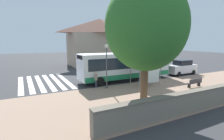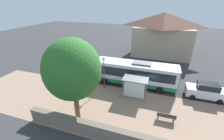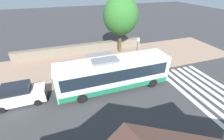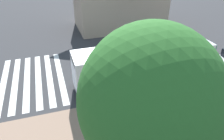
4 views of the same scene
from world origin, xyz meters
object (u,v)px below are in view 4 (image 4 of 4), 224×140
Objects in this scene: street_lamp_near at (108,77)px; shade_tree at (150,101)px; pedestrian at (94,94)px; bus_shelter at (171,79)px; bus at (144,64)px.

street_lamp_near is 0.54× the size of shade_tree.
shade_tree reaches higher than pedestrian.
shade_tree is (-5.63, 4.71, 3.42)m from bus_shelter.
bus_shelter is at bearing -100.23° from street_lamp_near.
pedestrian is 0.36× the size of street_lamp_near.
bus_shelter is 5.51m from pedestrian.
shade_tree reaches higher than street_lamp_near.
shade_tree is (-6.41, 0.40, 2.87)m from street_lamp_near.
bus is 3.76× the size of bus_shelter.
street_lamp_near reaches higher than bus_shelter.
street_lamp_near is at bearing -129.45° from pedestrian.
bus is at bearing -70.60° from pedestrian.
bus_shelter reaches higher than pedestrian.
shade_tree reaches higher than bus.
bus_shelter is at bearing -106.04° from pedestrian.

